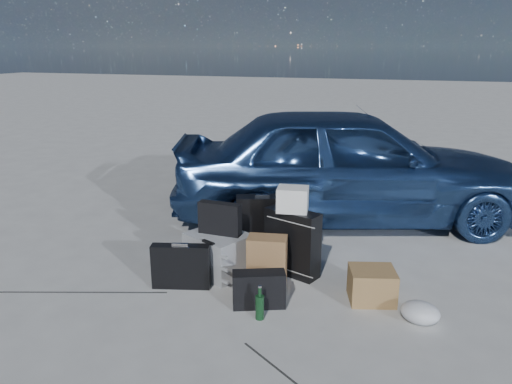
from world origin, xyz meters
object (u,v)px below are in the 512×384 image
suitcase_left (262,228)px  car (349,164)px  cardboard_box (372,285)px  green_bottle (260,303)px  briefcase (181,266)px  pelican_case (219,253)px  suitcase_right (292,243)px  duffel_bag (282,233)px

suitcase_left → car: bearing=45.9°
cardboard_box → green_bottle: 0.99m
suitcase_left → cardboard_box: bearing=-45.5°
briefcase → green_bottle: size_ratio=1.88×
pelican_case → green_bottle: 0.93m
suitcase_right → pelican_case: bearing=-143.4°
cardboard_box → green_bottle: (-0.80, -0.58, -0.00)m
suitcase_right → duffel_bag: bearing=134.5°
pelican_case → suitcase_right: size_ratio=0.86×
suitcase_right → duffel_bag: suitcase_right is taller
car → pelican_case: bearing=135.5°
pelican_case → cardboard_box: 1.43m
pelican_case → green_bottle: bearing=-22.9°
green_bottle → car: bearing=83.5°
suitcase_left → duffel_bag: bearing=48.5°
pelican_case → duffel_bag: bearing=85.5°
pelican_case → duffel_bag: size_ratio=0.75×
briefcase → duffel_bag: bearing=46.1°
duffel_bag → cardboard_box: size_ratio=1.92×
suitcase_right → cardboard_box: size_ratio=1.68×
pelican_case → cardboard_box: pelican_case is taller
suitcase_left → cardboard_box: size_ratio=1.77×
duffel_bag → suitcase_right: bearing=-81.3°
duffel_bag → pelican_case: bearing=-134.5°
green_bottle → briefcase: bearing=160.3°
car → duffel_bag: bearing=137.4°
green_bottle → suitcase_right: bearing=87.7°
car → duffel_bag: car is taller
pelican_case → green_bottle: size_ratio=1.96×
duffel_bag → briefcase: bearing=-133.9°
cardboard_box → green_bottle: bearing=-143.9°
briefcase → cardboard_box: 1.65m
suitcase_right → duffel_bag: (-0.25, 0.55, -0.13)m
pelican_case → duffel_bag: pelican_case is taller
duffel_bag → green_bottle: (0.21, -1.43, -0.04)m
pelican_case → duffel_bag: (0.41, 0.75, -0.02)m
suitcase_left → green_bottle: 1.17m
briefcase → suitcase_right: 1.04m
car → suitcase_left: 1.62m
suitcase_left → cardboard_box: (1.13, -0.52, -0.19)m
pelican_case → suitcase_left: suitcase_left is taller
car → suitcase_right: bearing=152.9°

